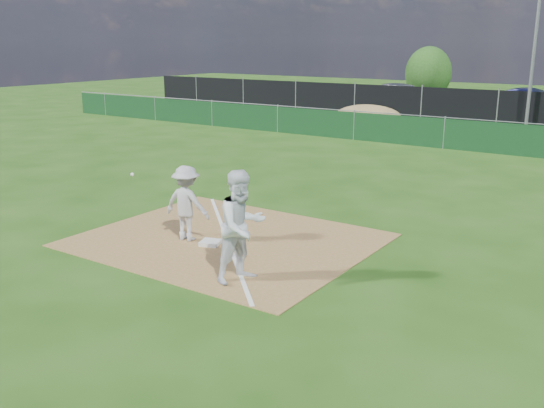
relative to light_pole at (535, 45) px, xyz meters
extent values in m
plane|color=#20490F|center=(-1.50, -12.70, -4.00)|extent=(90.00, 90.00, 0.00)
cube|color=olive|center=(-1.50, -21.70, -3.99)|extent=(6.00, 5.00, 0.02)
cube|color=white|center=(-1.50, -21.70, -3.98)|extent=(5.01, 5.01, 0.01)
cube|color=#0E3316|center=(-1.50, -7.70, -3.40)|extent=(44.00, 0.05, 1.20)
ellipsoid|color=olive|center=(-6.50, -4.20, -3.42)|extent=(3.38, 2.60, 1.17)
cube|color=black|center=(-1.50, 0.30, -3.10)|extent=(46.00, 0.04, 1.80)
cube|color=black|center=(-1.50, 5.30, -4.00)|extent=(46.00, 9.00, 0.01)
cylinder|color=slate|center=(0.00, 0.00, 0.00)|extent=(0.16, 0.16, 8.00)
cube|color=silver|center=(-1.59, -22.16, -3.94)|extent=(0.50, 0.50, 0.08)
imported|color=silver|center=(-2.21, -22.18, -3.16)|extent=(1.12, 0.73, 1.63)
sphere|color=white|center=(-3.46, -22.51, -2.63)|extent=(0.08, 0.08, 0.08)
imported|color=silver|center=(0.14, -23.32, -2.98)|extent=(1.02, 1.17, 2.04)
imported|color=#A4A7AC|center=(-8.71, 5.43, -3.15)|extent=(5.28, 3.31, 1.68)
imported|color=black|center=(-0.71, 4.52, -3.18)|extent=(4.95, 1.78, 1.62)
cylinder|color=#382316|center=(-9.08, 10.90, -3.46)|extent=(0.24, 0.24, 1.07)
ellipsoid|color=#214E16|center=(-9.08, 10.90, -2.03)|extent=(3.22, 3.22, 3.71)
camera|label=1|loc=(6.34, -31.50, 0.21)|focal=40.00mm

